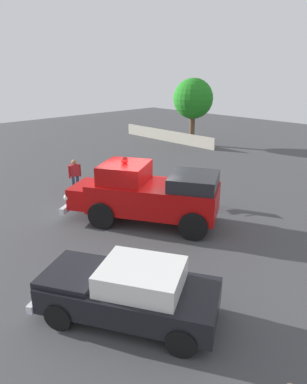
{
  "coord_description": "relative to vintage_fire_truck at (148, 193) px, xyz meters",
  "views": [
    {
      "loc": [
        -9.66,
        8.57,
        5.76
      ],
      "look_at": [
        -0.68,
        -0.18,
        1.28
      ],
      "focal_mm": 32.44,
      "sensor_mm": 36.0,
      "label": 1
    }
  ],
  "objects": [
    {
      "name": "background_fence",
      "position": [
        10.65,
        -12.28,
        -0.75
      ],
      "size": [
        9.75,
        0.12,
        0.9
      ],
      "color": "#A8A393",
      "rests_on": "ground"
    },
    {
      "name": "lawn_chair_by_car",
      "position": [
        -0.73,
        -2.92,
        -0.61
      ],
      "size": [
        0.65,
        0.65,
        1.02
      ],
      "color": "#B7BABF",
      "rests_on": "ground"
    },
    {
      "name": "vintage_fire_truck",
      "position": [
        0.0,
        0.0,
        0.0
      ],
      "size": [
        6.24,
        4.86,
        2.59
      ],
      "color": "black",
      "rests_on": "ground"
    },
    {
      "name": "spectator_standing",
      "position": [
        4.91,
        0.19,
        -0.23
      ],
      "size": [
        0.33,
        0.65,
        1.68
      ],
      "color": "#2D334C",
      "rests_on": "ground"
    },
    {
      "name": "ground_plane",
      "position": [
        0.48,
        0.07,
        -1.2
      ],
      "size": [
        60.0,
        60.0,
        0.0
      ],
      "primitive_type": "plane",
      "color": "#424244"
    },
    {
      "name": "classic_hot_rod",
      "position": [
        -3.73,
        4.17,
        -0.45
      ],
      "size": [
        4.71,
        3.76,
        1.46
      ],
      "color": "black",
      "rests_on": "ground"
    },
    {
      "name": "oak_tree_left",
      "position": [
        8.37,
        -12.75,
        2.33
      ],
      "size": [
        3.07,
        3.07,
        5.1
      ],
      "color": "brown",
      "rests_on": "ground"
    }
  ]
}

